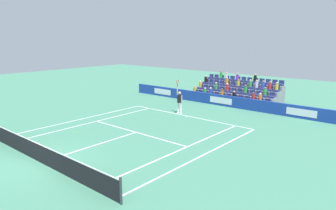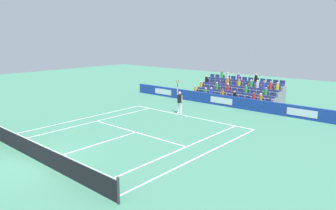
{
  "view_description": "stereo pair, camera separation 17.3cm",
  "coord_description": "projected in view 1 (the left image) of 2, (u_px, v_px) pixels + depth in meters",
  "views": [
    {
      "loc": [
        -13.86,
        6.64,
        5.95
      ],
      "look_at": [
        0.5,
        -10.14,
        1.1
      ],
      "focal_mm": 32.99,
      "sensor_mm": 36.0,
      "label": 1
    },
    {
      "loc": [
        -13.99,
        6.53,
        5.95
      ],
      "look_at": [
        0.5,
        -10.14,
        1.1
      ],
      "focal_mm": 32.99,
      "sensor_mm": 36.0,
      "label": 2
    }
  ],
  "objects": [
    {
      "name": "ground_plane",
      "position": [
        41.0,
        162.0,
        15.0
      ],
      "size": [
        80.0,
        80.0,
        0.0
      ],
      "primitive_type": "plane",
      "color": "#47896B"
    },
    {
      "name": "line_service",
      "position": [
        136.0,
        132.0,
        19.75
      ],
      "size": [
        8.23,
        0.1,
        0.01
      ],
      "primitive_type": "cube",
      "color": "white",
      "rests_on": "ground"
    },
    {
      "name": "line_centre_service",
      "position": [
        95.0,
        145.0,
        17.38
      ],
      "size": [
        0.1,
        6.4,
        0.01
      ],
      "primitive_type": "cube",
      "color": "white",
      "rests_on": "ground"
    },
    {
      "name": "line_singles_sideline_left",
      "position": [
        91.0,
        122.0,
        22.03
      ],
      "size": [
        0.1,
        11.89,
        0.01
      ],
      "primitive_type": "cube",
      "color": "white",
      "rests_on": "ground"
    },
    {
      "name": "sponsor_barrier",
      "position": [
        221.0,
        100.0,
        27.41
      ],
      "size": [
        20.75,
        0.22,
        0.97
      ],
      "color": "#193899",
      "rests_on": "ground"
    },
    {
      "name": "line_baseline",
      "position": [
        188.0,
        116.0,
        23.83
      ],
      "size": [
        10.97,
        0.1,
        0.01
      ],
      "primitive_type": "cube",
      "color": "white",
      "rests_on": "ground"
    },
    {
      "name": "stadium_stand",
      "position": [
        237.0,
        93.0,
        29.53
      ],
      "size": [
        8.06,
        3.8,
        2.62
      ],
      "color": "gray",
      "rests_on": "ground"
    },
    {
      "name": "line_singles_sideline_right",
      "position": [
        182.0,
        149.0,
        16.8
      ],
      "size": [
        0.1,
        11.89,
        0.01
      ],
      "primitive_type": "cube",
      "color": "white",
      "rests_on": "ground"
    },
    {
      "name": "tennis_net",
      "position": [
        40.0,
        153.0,
        14.9
      ],
      "size": [
        11.97,
        0.1,
        1.07
      ],
      "color": "#33383D",
      "rests_on": "ground"
    },
    {
      "name": "loose_tennis_ball",
      "position": [
        74.0,
        132.0,
        19.62
      ],
      "size": [
        0.07,
        0.07,
        0.07
      ],
      "primitive_type": "sphere",
      "color": "#D1E533",
      "rests_on": "ground"
    },
    {
      "name": "line_centre_mark",
      "position": [
        187.0,
        116.0,
        23.75
      ],
      "size": [
        0.1,
        0.2,
        0.01
      ],
      "primitive_type": "cube",
      "color": "white",
      "rests_on": "ground"
    },
    {
      "name": "line_doubles_sideline_right",
      "position": [
        203.0,
        155.0,
        15.93
      ],
      "size": [
        0.1,
        11.89,
        0.01
      ],
      "primitive_type": "cube",
      "color": "white",
      "rests_on": "ground"
    },
    {
      "name": "line_doubles_sideline_left",
      "position": [
        80.0,
        119.0,
        22.9
      ],
      "size": [
        0.1,
        11.89,
        0.01
      ],
      "primitive_type": "cube",
      "color": "white",
      "rests_on": "ground"
    },
    {
      "name": "tennis_player",
      "position": [
        179.0,
        101.0,
        24.44
      ],
      "size": [
        0.53,
        0.38,
        2.85
      ],
      "color": "white",
      "rests_on": "ground"
    }
  ]
}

